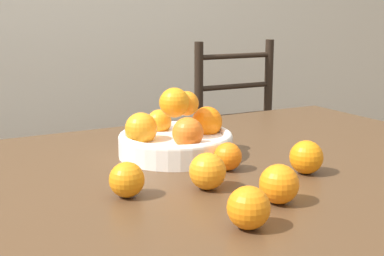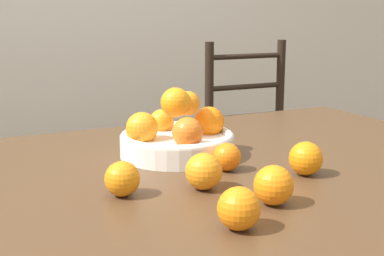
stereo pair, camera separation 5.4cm
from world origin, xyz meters
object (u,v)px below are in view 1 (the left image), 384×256
(fruit_bowl, at_px, (176,136))
(chair_right, at_px, (250,153))
(orange_loose_0, at_px, (127,180))
(orange_loose_1, at_px, (279,184))
(orange_loose_2, at_px, (249,208))
(orange_loose_3, at_px, (208,171))
(orange_loose_4, at_px, (306,157))
(orange_loose_5, at_px, (228,156))

(fruit_bowl, xyz_separation_m, chair_right, (0.74, 0.73, -0.32))
(orange_loose_0, xyz_separation_m, orange_loose_1, (0.25, -0.18, 0.00))
(fruit_bowl, bearing_deg, orange_loose_2, -101.97)
(orange_loose_1, distance_m, orange_loose_3, 0.16)
(orange_loose_0, bearing_deg, orange_loose_2, -63.37)
(fruit_bowl, distance_m, orange_loose_0, 0.33)
(orange_loose_1, bearing_deg, orange_loose_3, 119.90)
(orange_loose_3, bearing_deg, orange_loose_4, -2.95)
(orange_loose_4, bearing_deg, fruit_bowl, 124.70)
(orange_loose_2, distance_m, orange_loose_5, 0.35)
(orange_loose_0, bearing_deg, orange_loose_5, 12.05)
(fruit_bowl, relative_size, orange_loose_0, 4.07)
(chair_right, bearing_deg, orange_loose_2, -123.70)
(orange_loose_5, bearing_deg, chair_right, 52.60)
(orange_loose_3, relative_size, chair_right, 0.08)
(fruit_bowl, relative_size, orange_loose_4, 3.79)
(orange_loose_0, xyz_separation_m, chair_right, (0.97, 0.96, -0.30))
(orange_loose_3, distance_m, orange_loose_4, 0.26)
(orange_loose_1, xyz_separation_m, orange_loose_3, (-0.08, 0.14, 0.00))
(orange_loose_2, xyz_separation_m, orange_loose_5, (0.15, 0.31, -0.00))
(orange_loose_4, relative_size, chair_right, 0.08)
(orange_loose_0, height_order, orange_loose_3, orange_loose_3)
(fruit_bowl, xyz_separation_m, orange_loose_1, (0.02, -0.41, -0.01))
(fruit_bowl, relative_size, orange_loose_2, 3.88)
(orange_loose_2, xyz_separation_m, orange_loose_3, (0.04, 0.22, 0.00))
(orange_loose_1, height_order, orange_loose_3, same)
(chair_right, bearing_deg, orange_loose_3, -127.64)
(fruit_bowl, relative_size, chair_right, 0.30)
(orange_loose_4, bearing_deg, orange_loose_5, 143.33)
(chair_right, bearing_deg, orange_loose_1, -121.22)
(orange_loose_2, height_order, chair_right, chair_right)
(orange_loose_1, relative_size, orange_loose_2, 1.03)
(orange_loose_1, height_order, chair_right, chair_right)
(orange_loose_3, bearing_deg, orange_loose_0, 167.94)
(orange_loose_0, distance_m, orange_loose_2, 0.28)
(orange_loose_2, bearing_deg, orange_loose_4, 34.05)
(orange_loose_0, height_order, orange_loose_2, orange_loose_2)
(orange_loose_5, bearing_deg, orange_loose_0, -167.95)
(chair_right, bearing_deg, orange_loose_0, -134.10)
(fruit_bowl, bearing_deg, orange_loose_4, -55.30)
(orange_loose_5, bearing_deg, orange_loose_2, -116.20)
(orange_loose_4, bearing_deg, orange_loose_0, 173.40)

